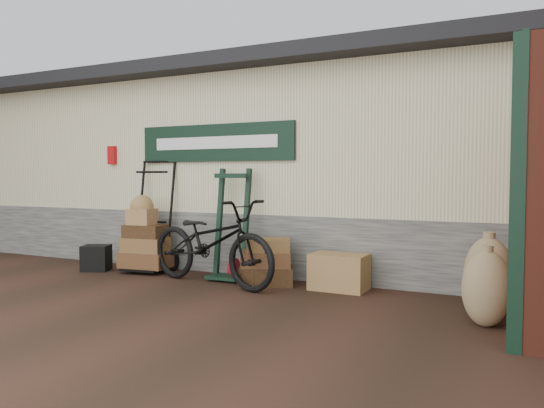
{
  "coord_description": "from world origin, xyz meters",
  "views": [
    {
      "loc": [
        3.97,
        -5.73,
        1.45
      ],
      "look_at": [
        0.68,
        0.9,
        1.06
      ],
      "focal_mm": 35.0,
      "sensor_mm": 36.0,
      "label": 1
    }
  ],
  "objects_px": {
    "green_barrow": "(231,224)",
    "suitcase_stack": "(266,261)",
    "bicycle": "(211,237)",
    "porter_trolley": "(152,214)",
    "wicker_hamper": "(339,272)",
    "black_trunk": "(96,258)"
  },
  "relations": [
    {
      "from": "suitcase_stack",
      "to": "green_barrow",
      "type": "bearing_deg",
      "value": 166.51
    },
    {
      "from": "suitcase_stack",
      "to": "bicycle",
      "type": "xyz_separation_m",
      "value": [
        -0.66,
        -0.31,
        0.32
      ]
    },
    {
      "from": "black_trunk",
      "to": "bicycle",
      "type": "bearing_deg",
      "value": -2.85
    },
    {
      "from": "porter_trolley",
      "to": "green_barrow",
      "type": "xyz_separation_m",
      "value": [
        1.42,
        -0.04,
        -0.09
      ]
    },
    {
      "from": "green_barrow",
      "to": "black_trunk",
      "type": "relative_size",
      "value": 3.98
    },
    {
      "from": "porter_trolley",
      "to": "green_barrow",
      "type": "bearing_deg",
      "value": -8.74
    },
    {
      "from": "green_barrow",
      "to": "black_trunk",
      "type": "height_order",
      "value": "green_barrow"
    },
    {
      "from": "black_trunk",
      "to": "bicycle",
      "type": "height_order",
      "value": "bicycle"
    },
    {
      "from": "porter_trolley",
      "to": "suitcase_stack",
      "type": "bearing_deg",
      "value": -12.46
    },
    {
      "from": "suitcase_stack",
      "to": "wicker_hamper",
      "type": "distance_m",
      "value": 0.99
    },
    {
      "from": "wicker_hamper",
      "to": "bicycle",
      "type": "xyz_separation_m",
      "value": [
        -1.64,
        -0.46,
        0.41
      ]
    },
    {
      "from": "black_trunk",
      "to": "suitcase_stack",
      "type": "bearing_deg",
      "value": 4.15
    },
    {
      "from": "porter_trolley",
      "to": "wicker_hamper",
      "type": "bearing_deg",
      "value": -7.95
    },
    {
      "from": "green_barrow",
      "to": "suitcase_stack",
      "type": "height_order",
      "value": "green_barrow"
    },
    {
      "from": "porter_trolley",
      "to": "black_trunk",
      "type": "distance_m",
      "value": 1.1
    },
    {
      "from": "green_barrow",
      "to": "bicycle",
      "type": "bearing_deg",
      "value": -94.54
    },
    {
      "from": "porter_trolley",
      "to": "wicker_hamper",
      "type": "xyz_separation_m",
      "value": [
        3.04,
        -0.05,
        -0.64
      ]
    },
    {
      "from": "bicycle",
      "to": "green_barrow",
      "type": "bearing_deg",
      "value": 9.58
    },
    {
      "from": "green_barrow",
      "to": "bicycle",
      "type": "distance_m",
      "value": 0.49
    },
    {
      "from": "wicker_hamper",
      "to": "black_trunk",
      "type": "distance_m",
      "value": 3.82
    },
    {
      "from": "suitcase_stack",
      "to": "bicycle",
      "type": "distance_m",
      "value": 0.8
    },
    {
      "from": "suitcase_stack",
      "to": "bicycle",
      "type": "relative_size",
      "value": 0.32
    }
  ]
}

